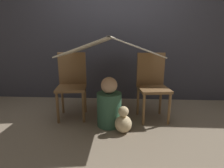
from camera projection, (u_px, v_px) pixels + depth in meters
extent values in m
plane|color=gray|center=(112.00, 121.00, 2.44)|extent=(8.80, 8.80, 0.00)
cube|color=#3D3D47|center=(115.00, 31.00, 3.11)|extent=(7.00, 0.05, 2.50)
cylinder|color=brown|center=(58.00, 108.00, 2.34)|extent=(0.04, 0.04, 0.43)
cylinder|color=brown|center=(83.00, 107.00, 2.36)|extent=(0.04, 0.04, 0.43)
cylinder|color=brown|center=(63.00, 100.00, 2.67)|extent=(0.04, 0.04, 0.43)
cylinder|color=brown|center=(85.00, 99.00, 2.69)|extent=(0.04, 0.04, 0.43)
cube|color=brown|center=(71.00, 88.00, 2.46)|extent=(0.45, 0.45, 0.04)
cube|color=brown|center=(72.00, 68.00, 2.58)|extent=(0.40, 0.08, 0.46)
cylinder|color=brown|center=(144.00, 110.00, 2.28)|extent=(0.04, 0.04, 0.43)
cylinder|color=brown|center=(169.00, 109.00, 2.30)|extent=(0.04, 0.04, 0.43)
cylinder|color=brown|center=(138.00, 101.00, 2.61)|extent=(0.04, 0.04, 0.43)
cylinder|color=brown|center=(160.00, 101.00, 2.63)|extent=(0.04, 0.04, 0.43)
cube|color=brown|center=(154.00, 89.00, 2.40)|extent=(0.45, 0.45, 0.04)
cube|color=brown|center=(151.00, 69.00, 2.52)|extent=(0.40, 0.08, 0.46)
cube|color=silver|center=(90.00, 46.00, 2.30)|extent=(0.58, 1.20, 0.22)
cube|color=silver|center=(134.00, 46.00, 2.27)|extent=(0.58, 1.20, 0.22)
cube|color=silver|center=(112.00, 37.00, 2.26)|extent=(0.04, 1.20, 0.01)
cylinder|color=#38664C|center=(109.00, 109.00, 2.28)|extent=(0.32, 0.32, 0.44)
sphere|color=#D6A884|center=(109.00, 85.00, 2.20)|extent=(0.21, 0.21, 0.21)
sphere|color=beige|center=(123.00, 124.00, 2.13)|extent=(0.21, 0.21, 0.21)
sphere|color=beige|center=(123.00, 111.00, 2.09)|extent=(0.13, 0.13, 0.13)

